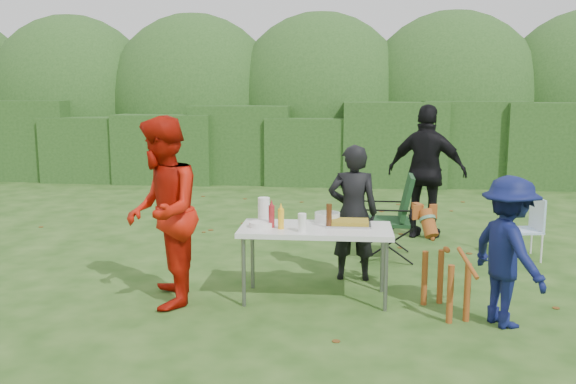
# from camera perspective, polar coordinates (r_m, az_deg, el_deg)

# --- Properties ---
(ground) EXTENTS (80.00, 80.00, 0.00)m
(ground) POSITION_cam_1_polar(r_m,az_deg,el_deg) (6.14, -1.07, -10.29)
(ground) COLOR #1E4211
(hedge_row) EXTENTS (22.00, 1.40, 1.70)m
(hedge_row) POSITION_cam_1_polar(r_m,az_deg,el_deg) (13.81, 2.71, 4.40)
(hedge_row) COLOR #23471C
(hedge_row) RESTS_ON ground
(shrub_backdrop) EXTENTS (20.00, 2.60, 3.20)m
(shrub_backdrop) POSITION_cam_1_polar(r_m,az_deg,el_deg) (15.36, 3.03, 7.72)
(shrub_backdrop) COLOR #3D6628
(shrub_backdrop) RESTS_ON ground
(folding_table) EXTENTS (1.50, 0.70, 0.74)m
(folding_table) POSITION_cam_1_polar(r_m,az_deg,el_deg) (6.06, 2.61, -3.80)
(folding_table) COLOR silver
(folding_table) RESTS_ON ground
(person_cook) EXTENTS (0.55, 0.36, 1.50)m
(person_cook) POSITION_cam_1_polar(r_m,az_deg,el_deg) (6.72, 6.10, -1.94)
(person_cook) COLOR black
(person_cook) RESTS_ON ground
(person_red_jacket) EXTENTS (0.90, 1.04, 1.84)m
(person_red_jacket) POSITION_cam_1_polar(r_m,az_deg,el_deg) (5.98, -11.69, -1.86)
(person_red_jacket) COLOR #B61508
(person_red_jacket) RESTS_ON ground
(person_black_puffy) EXTENTS (1.20, 0.83, 1.89)m
(person_black_puffy) POSITION_cam_1_polar(r_m,az_deg,el_deg) (8.77, 12.85, 1.84)
(person_black_puffy) COLOR black
(person_black_puffy) RESTS_ON ground
(child) EXTENTS (0.81, 1.00, 1.35)m
(child) POSITION_cam_1_polar(r_m,az_deg,el_deg) (5.73, 19.92, -5.28)
(child) COLOR #0D1445
(child) RESTS_ON ground
(dog) EXTENTS (0.71, 1.06, 0.93)m
(dog) POSITION_cam_1_polar(r_m,az_deg,el_deg) (5.92, 14.56, -6.62)
(dog) COLOR brown
(dog) RESTS_ON ground
(camping_chair) EXTENTS (0.69, 0.69, 1.06)m
(camping_chair) POSITION_cam_1_polar(r_m,az_deg,el_deg) (7.67, 9.14, -2.26)
(camping_chair) COLOR #183B1D
(camping_chair) RESTS_ON ground
(lawn_chair) EXTENTS (0.52, 0.52, 0.77)m
(lawn_chair) POSITION_cam_1_polar(r_m,az_deg,el_deg) (8.14, 21.00, -3.14)
(lawn_chair) COLOR #64A1DA
(lawn_chair) RESTS_ON ground
(food_tray) EXTENTS (0.45, 0.30, 0.02)m
(food_tray) POSITION_cam_1_polar(r_m,az_deg,el_deg) (6.14, 5.67, -3.05)
(food_tray) COLOR #B7B7BA
(food_tray) RESTS_ON folding_table
(focaccia_bread) EXTENTS (0.40, 0.26, 0.04)m
(focaccia_bread) POSITION_cam_1_polar(r_m,az_deg,el_deg) (6.13, 5.68, -2.80)
(focaccia_bread) COLOR olive
(focaccia_bread) RESTS_ON food_tray
(mustard_bottle) EXTENTS (0.06, 0.06, 0.20)m
(mustard_bottle) POSITION_cam_1_polar(r_m,az_deg,el_deg) (5.95, -0.66, -2.52)
(mustard_bottle) COLOR yellow
(mustard_bottle) RESTS_ON folding_table
(ketchup_bottle) EXTENTS (0.06, 0.06, 0.22)m
(ketchup_bottle) POSITION_cam_1_polar(r_m,az_deg,el_deg) (6.01, -1.55, -2.30)
(ketchup_bottle) COLOR maroon
(ketchup_bottle) RESTS_ON folding_table
(beer_bottle) EXTENTS (0.06, 0.06, 0.24)m
(beer_bottle) POSITION_cam_1_polar(r_m,az_deg,el_deg) (6.00, 3.86, -2.25)
(beer_bottle) COLOR #47230F
(beer_bottle) RESTS_ON folding_table
(paper_towel_roll) EXTENTS (0.12, 0.12, 0.26)m
(paper_towel_roll) POSITION_cam_1_polar(r_m,az_deg,el_deg) (6.23, -2.28, -1.71)
(paper_towel_roll) COLOR white
(paper_towel_roll) RESTS_ON folding_table
(cup_stack) EXTENTS (0.08, 0.08, 0.18)m
(cup_stack) POSITION_cam_1_polar(r_m,az_deg,el_deg) (5.82, 1.33, -2.89)
(cup_stack) COLOR white
(cup_stack) RESTS_ON folding_table
(pasta_bowl) EXTENTS (0.26, 0.26, 0.10)m
(pasta_bowl) POSITION_cam_1_polar(r_m,az_deg,el_deg) (6.27, 3.69, -2.38)
(pasta_bowl) COLOR silver
(pasta_bowl) RESTS_ON folding_table
(plate_stack) EXTENTS (0.24, 0.24, 0.05)m
(plate_stack) POSITION_cam_1_polar(r_m,az_deg,el_deg) (6.05, -2.54, -3.04)
(plate_stack) COLOR white
(plate_stack) RESTS_ON folding_table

